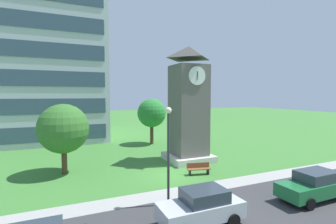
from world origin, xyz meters
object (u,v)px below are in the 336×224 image
tree_by_building (152,113)px  tree_near_tower (63,129)px  parked_car_green (314,185)px  parked_car_silver (201,207)px  street_lamp (168,144)px  clock_tower (189,110)px  park_bench (199,169)px

tree_by_building → tree_near_tower: size_ratio=1.04×
tree_near_tower → parked_car_green: (13.35, -10.97, -2.66)m
tree_by_building → parked_car_silver: size_ratio=1.40×
parked_car_green → street_lamp: bearing=161.1°
parked_car_green → parked_car_silver: bearing=178.1°
clock_tower → tree_by_building: size_ratio=1.86×
clock_tower → parked_car_silver: 12.01m
park_bench → parked_car_silver: (-3.63, -6.39, 0.40)m
street_lamp → parked_car_green: 8.93m
clock_tower → parked_car_silver: bearing=-115.1°
tree_near_tower → tree_by_building: bearing=39.1°
clock_tower → parked_car_silver: (-4.82, -10.31, -3.85)m
park_bench → parked_car_green: size_ratio=0.41×
tree_by_building → parked_car_silver: (-4.31, -18.99, -3.00)m
street_lamp → tree_by_building: (4.91, 16.46, 0.44)m
clock_tower → tree_by_building: (-0.51, 8.69, -0.85)m
clock_tower → tree_by_building: clock_tower is taller
parked_car_green → tree_near_tower: bearing=140.6°
street_lamp → tree_near_tower: size_ratio=1.00×
street_lamp → clock_tower: bearing=55.1°
clock_tower → parked_car_green: size_ratio=2.34×
parked_car_silver → park_bench: bearing=60.4°
clock_tower → tree_by_building: bearing=93.4°
street_lamp → parked_car_green: (8.09, -2.78, -2.56)m
clock_tower → tree_by_building: 8.74m
clock_tower → parked_car_green: clock_tower is taller
clock_tower → parked_car_green: (2.67, -10.55, -3.85)m
street_lamp → tree_by_building: bearing=73.4°
park_bench → tree_by_building: 13.07m
parked_car_silver → street_lamp: bearing=103.2°
clock_tower → parked_car_silver: size_ratio=2.60×
clock_tower → street_lamp: size_ratio=1.93×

